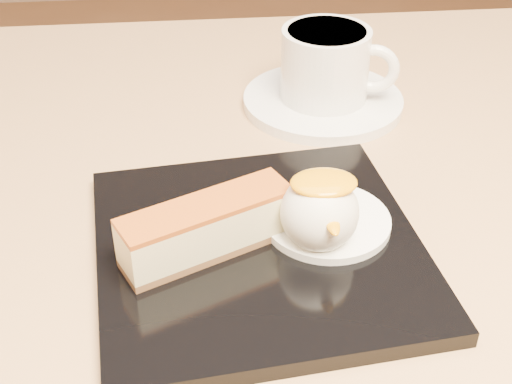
{
  "coord_description": "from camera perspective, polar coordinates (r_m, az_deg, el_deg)",
  "views": [
    {
      "loc": [
        -0.01,
        -0.42,
        1.04
      ],
      "look_at": [
        0.03,
        -0.02,
        0.76
      ],
      "focal_mm": 50.0,
      "sensor_mm": 36.0,
      "label": 1
    }
  ],
  "objects": [
    {
      "name": "cheesecake",
      "position": [
        0.47,
        -3.93,
        -2.85
      ],
      "size": [
        0.12,
        0.08,
        0.04
      ],
      "rotation": [
        0.0,
        0.0,
        0.44
      ],
      "color": "brown",
      "rests_on": "dessert_plate"
    },
    {
      "name": "coffee_cup",
      "position": [
        0.66,
        5.73,
        10.22
      ],
      "size": [
        0.11,
        0.08,
        0.07
      ],
      "rotation": [
        0.0,
        0.0,
        -0.31
      ],
      "color": "white",
      "rests_on": "saucer"
    },
    {
      "name": "dessert_plate",
      "position": [
        0.49,
        0.23,
        -4.56
      ],
      "size": [
        0.24,
        0.24,
        0.01
      ],
      "primitive_type": "cube",
      "rotation": [
        0.0,
        0.0,
        0.11
      ],
      "color": "black",
      "rests_on": "table"
    },
    {
      "name": "table",
      "position": [
        0.64,
        -2.91,
        -13.6
      ],
      "size": [
        0.8,
        0.8,
        0.72
      ],
      "color": "black",
      "rests_on": "ground"
    },
    {
      "name": "cream_smear",
      "position": [
        0.51,
        5.7,
        -2.32
      ],
      "size": [
        0.09,
        0.09,
        0.01
      ],
      "primitive_type": "cylinder",
      "color": "white",
      "rests_on": "dessert_plate"
    },
    {
      "name": "mango_sauce",
      "position": [
        0.46,
        5.44,
        0.74
      ],
      "size": [
        0.04,
        0.03,
        0.01
      ],
      "primitive_type": "ellipsoid",
      "color": "orange",
      "rests_on": "ice_cream_scoop"
    },
    {
      "name": "mint_sprig",
      "position": [
        0.52,
        2.06,
        -0.53
      ],
      "size": [
        0.03,
        0.02,
        0.0
      ],
      "color": "green",
      "rests_on": "cream_smear"
    },
    {
      "name": "ice_cream_scoop",
      "position": [
        0.48,
        5.1,
        -1.64
      ],
      "size": [
        0.05,
        0.05,
        0.05
      ],
      "primitive_type": "sphere",
      "color": "white",
      "rests_on": "cream_smear"
    },
    {
      "name": "saucer",
      "position": [
        0.68,
        5.37,
        7.25
      ],
      "size": [
        0.15,
        0.15,
        0.01
      ],
      "primitive_type": "cylinder",
      "color": "white",
      "rests_on": "table"
    }
  ]
}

